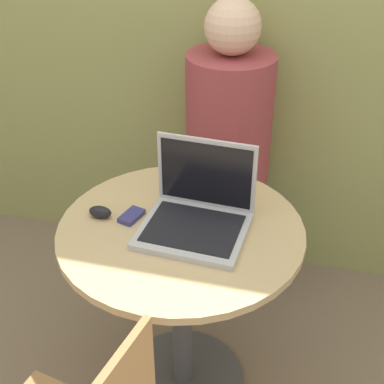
% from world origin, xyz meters
% --- Properties ---
extents(ground_plane, '(12.00, 12.00, 0.00)m').
position_xyz_m(ground_plane, '(0.00, 0.00, 0.00)').
color(ground_plane, '#7F6B56').
extents(round_table, '(0.76, 0.76, 0.72)m').
position_xyz_m(round_table, '(0.00, 0.00, 0.52)').
color(round_table, '#4C4C51').
rests_on(round_table, ground_plane).
extents(laptop, '(0.33, 0.29, 0.25)m').
position_xyz_m(laptop, '(0.05, 0.02, 0.77)').
color(laptop, '#B7B7BC').
rests_on(laptop, round_table).
extents(cell_phone, '(0.07, 0.10, 0.02)m').
position_xyz_m(cell_phone, '(-0.16, 0.01, 0.73)').
color(cell_phone, navy).
rests_on(cell_phone, round_table).
extents(computer_mouse, '(0.07, 0.04, 0.04)m').
position_xyz_m(computer_mouse, '(-0.26, -0.01, 0.74)').
color(computer_mouse, black).
rests_on(computer_mouse, round_table).
extents(person_seated, '(0.36, 0.54, 1.26)m').
position_xyz_m(person_seated, '(0.02, 0.68, 0.53)').
color(person_seated, '#3D4766').
rests_on(person_seated, ground_plane).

